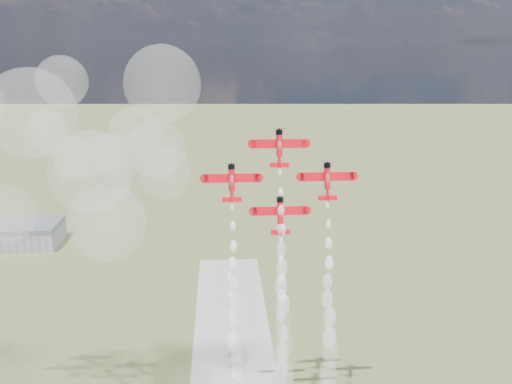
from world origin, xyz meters
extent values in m
cube|color=gray|center=(-120.00, 180.00, 5.00)|extent=(50.00, 28.00, 10.00)
cube|color=#595B60|center=(-120.00, 180.00, 11.50)|extent=(50.00, 28.00, 3.00)
cylinder|color=red|center=(11.36, 17.24, 86.16)|extent=(1.57, 2.85, 6.02)
cylinder|color=black|center=(11.36, 17.95, 89.21)|extent=(1.79, 2.00, 1.50)
cube|color=red|center=(11.36, 17.69, 86.40)|extent=(13.65, 0.75, 2.24)
cube|color=white|center=(7.67, 17.83, 86.37)|extent=(5.37, 0.17, 0.61)
cube|color=white|center=(15.06, 17.83, 86.37)|extent=(5.37, 0.17, 0.61)
cube|color=red|center=(11.36, 15.93, 81.29)|extent=(4.92, 0.41, 1.23)
cube|color=red|center=(11.36, 15.06, 81.27)|extent=(0.16, 2.18, 1.85)
ellipsoid|color=silver|center=(11.36, 16.61, 86.19)|extent=(1.23, 1.70, 2.95)
cone|color=red|center=(11.36, 16.24, 82.14)|extent=(1.57, 2.19, 3.19)
cylinder|color=red|center=(-0.74, 15.31, 77.90)|extent=(1.57, 2.85, 6.02)
cylinder|color=black|center=(-0.74, 16.02, 80.95)|extent=(1.79, 2.00, 1.50)
cube|color=red|center=(-0.74, 15.77, 78.14)|extent=(13.65, 0.75, 2.24)
cube|color=white|center=(-4.44, 15.90, 78.11)|extent=(5.37, 0.17, 0.61)
cube|color=white|center=(2.95, 15.90, 78.11)|extent=(5.37, 0.17, 0.61)
cube|color=red|center=(-0.74, 14.00, 73.04)|extent=(4.92, 0.41, 1.23)
cube|color=red|center=(-0.74, 13.14, 73.01)|extent=(0.16, 2.18, 1.85)
ellipsoid|color=silver|center=(-0.74, 14.69, 77.93)|extent=(1.23, 1.70, 2.95)
cone|color=red|center=(-0.74, 14.32, 73.88)|extent=(1.57, 2.19, 3.19)
cylinder|color=red|center=(23.47, 15.31, 77.90)|extent=(1.57, 2.85, 6.02)
cylinder|color=black|center=(23.47, 16.02, 80.95)|extent=(1.79, 2.00, 1.50)
cube|color=red|center=(23.47, 15.77, 78.14)|extent=(13.65, 0.75, 2.24)
cube|color=white|center=(19.78, 15.90, 78.11)|extent=(5.37, 0.17, 0.61)
cube|color=white|center=(27.17, 15.90, 78.11)|extent=(5.37, 0.17, 0.61)
cube|color=red|center=(23.47, 14.00, 73.04)|extent=(4.92, 0.41, 1.23)
cube|color=red|center=(23.47, 13.14, 73.01)|extent=(0.16, 2.18, 1.85)
ellipsoid|color=silver|center=(23.47, 14.69, 77.93)|extent=(1.23, 1.70, 2.95)
cone|color=red|center=(23.47, 14.32, 73.88)|extent=(1.57, 2.19, 3.19)
cylinder|color=red|center=(11.36, 13.39, 69.65)|extent=(1.57, 2.85, 6.02)
cylinder|color=black|center=(11.36, 14.10, 72.70)|extent=(1.79, 2.00, 1.50)
cube|color=red|center=(11.36, 13.84, 69.89)|extent=(13.65, 0.75, 2.24)
cube|color=white|center=(7.67, 13.97, 69.86)|extent=(5.37, 0.17, 0.61)
cube|color=white|center=(15.06, 13.97, 69.86)|extent=(5.37, 0.17, 0.61)
cube|color=red|center=(11.36, 12.08, 64.78)|extent=(4.92, 0.41, 1.23)
cube|color=red|center=(11.36, 11.21, 64.76)|extent=(0.16, 2.18, 1.85)
ellipsoid|color=silver|center=(11.36, 12.76, 69.68)|extent=(1.23, 1.70, 2.95)
cone|color=red|center=(11.36, 12.39, 65.63)|extent=(1.57, 2.19, 3.19)
sphere|color=white|center=(11.45, 15.55, 79.53)|extent=(1.02, 1.02, 1.01)
sphere|color=white|center=(11.52, 14.40, 74.66)|extent=(1.40, 1.40, 1.40)
sphere|color=white|center=(11.52, 13.32, 70.18)|extent=(1.78, 1.78, 1.78)
sphere|color=white|center=(11.59, 12.38, 65.21)|extent=(2.16, 2.16, 2.16)
sphere|color=white|center=(11.47, 11.22, 60.47)|extent=(2.55, 2.55, 2.55)
sphere|color=white|center=(11.55, 9.89, 56.06)|extent=(2.93, 2.93, 2.93)
sphere|color=white|center=(11.26, 9.13, 51.49)|extent=(3.32, 3.32, 3.31)
sphere|color=white|center=(11.72, 7.87, 46.56)|extent=(3.70, 3.70, 3.70)
sphere|color=white|center=(11.39, 6.88, 41.50)|extent=(4.08, 4.08, 4.08)
sphere|color=white|center=(11.89, 5.46, 37.19)|extent=(4.46, 4.46, 4.47)
sphere|color=white|center=(10.87, 5.14, 32.41)|extent=(4.85, 4.85, 4.85)
sphere|color=white|center=(11.79, 3.85, 28.31)|extent=(5.23, 5.23, 5.23)
sphere|color=white|center=(-0.67, 13.75, 71.23)|extent=(1.02, 1.02, 1.01)
sphere|color=white|center=(-0.64, 12.64, 66.61)|extent=(1.40, 1.40, 1.40)
sphere|color=white|center=(-0.54, 11.58, 61.59)|extent=(1.78, 1.78, 1.78)
sphere|color=white|center=(-0.83, 10.32, 57.25)|extent=(2.16, 2.16, 2.17)
sphere|color=white|center=(-0.80, 9.39, 52.72)|extent=(2.55, 2.55, 2.55)
sphere|color=white|center=(-0.55, 8.25, 47.45)|extent=(2.93, 2.93, 2.93)
sphere|color=white|center=(-1.01, 7.17, 43.44)|extent=(3.31, 3.31, 3.31)
sphere|color=white|center=(-1.15, 6.31, 38.10)|extent=(3.70, 3.70, 3.70)
sphere|color=white|center=(-0.50, 5.10, 33.45)|extent=(4.08, 4.08, 4.08)
sphere|color=white|center=(-0.58, 4.37, 28.67)|extent=(4.46, 4.46, 4.47)
sphere|color=white|center=(23.46, 13.77, 71.20)|extent=(1.02, 1.02, 1.01)
sphere|color=white|center=(23.64, 12.50, 66.63)|extent=(1.40, 1.40, 1.40)
sphere|color=white|center=(23.68, 11.74, 61.70)|extent=(1.78, 1.78, 1.78)
sphere|color=white|center=(23.68, 10.22, 56.90)|extent=(2.16, 2.16, 2.17)
sphere|color=white|center=(23.28, 9.43, 52.19)|extent=(2.55, 2.55, 2.55)
sphere|color=white|center=(23.21, 8.55, 47.58)|extent=(2.93, 2.93, 2.93)
sphere|color=white|center=(23.74, 7.07, 43.17)|extent=(3.31, 3.32, 3.31)
sphere|color=white|center=(23.54, 6.03, 38.00)|extent=(3.70, 3.70, 3.70)
sphere|color=white|center=(23.93, 4.68, 33.85)|extent=(4.08, 4.08, 4.08)
sphere|color=white|center=(23.17, 3.35, 28.67)|extent=(4.46, 4.46, 4.46)
sphere|color=white|center=(11.41, 11.90, 63.01)|extent=(1.02, 1.02, 1.02)
sphere|color=white|center=(11.30, 10.73, 58.29)|extent=(1.40, 1.40, 1.40)
sphere|color=white|center=(11.45, 9.42, 53.48)|extent=(1.78, 1.78, 1.78)
sphere|color=white|center=(11.43, 8.59, 48.83)|extent=(2.16, 2.16, 2.17)
sphere|color=white|center=(11.10, 7.19, 44.28)|extent=(2.55, 2.55, 2.55)
sphere|color=white|center=(11.55, 6.00, 39.49)|extent=(2.93, 2.93, 2.93)
sphere|color=white|center=(11.34, 4.85, 34.81)|extent=(3.32, 3.31, 3.31)
sphere|color=white|center=(10.98, 3.82, 30.24)|extent=(3.70, 3.70, 3.70)
sphere|color=white|center=(-36.03, 18.84, 79.59)|extent=(21.25, 21.25, 21.25)
sphere|color=white|center=(-32.09, 27.73, 80.69)|extent=(14.25, 14.25, 14.25)
sphere|color=white|center=(-25.63, 25.93, 87.74)|extent=(14.25, 14.25, 14.25)
sphere|color=white|center=(-19.90, 23.34, 84.21)|extent=(15.21, 15.21, 15.21)
sphere|color=white|center=(-41.12, 19.26, 101.95)|extent=(12.36, 12.36, 12.36)
sphere|color=white|center=(-48.09, 15.96, 94.79)|extent=(21.50, 21.50, 21.50)
sphere|color=white|center=(-16.88, 15.57, 101.52)|extent=(18.34, 18.34, 18.34)
sphere|color=white|center=(-32.46, 17.01, 66.68)|extent=(19.94, 19.94, 19.94)
sphere|color=white|center=(-43.84, 33.61, 80.03)|extent=(12.17, 12.17, 12.17)
sphere|color=white|center=(-18.36, 26.26, 77.26)|extent=(14.27, 14.27, 14.27)
sphere|color=white|center=(-45.29, 17.46, 90.18)|extent=(10.32, 10.32, 10.32)
sphere|color=white|center=(-63.15, 31.19, 65.09)|extent=(16.74, 16.74, 16.74)
camera|label=1|loc=(-3.54, -115.93, 111.16)|focal=38.00mm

